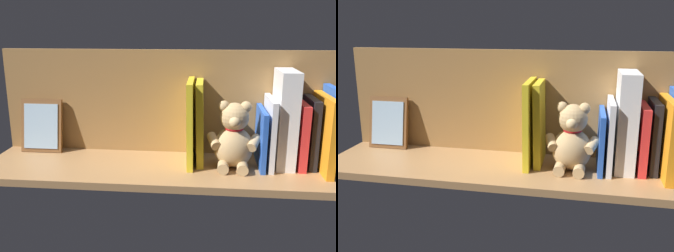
{
  "view_description": "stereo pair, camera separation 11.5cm",
  "coord_description": "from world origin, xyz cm",
  "views": [
    {
      "loc": [
        -11.27,
        110.9,
        42.2
      ],
      "look_at": [
        0.0,
        0.0,
        12.4
      ],
      "focal_mm": 41.36,
      "sensor_mm": 36.0,
      "label": 1
    },
    {
      "loc": [
        -22.66,
        109.14,
        42.2
      ],
      "look_at": [
        0.0,
        0.0,
        12.4
      ],
      "focal_mm": 41.36,
      "sensor_mm": 36.0,
      "label": 2
    }
  ],
  "objects": [
    {
      "name": "book_3",
      "position": [
        -39.41,
        -4.55,
        9.78
      ],
      "size": [
        2.26,
        15.58,
        19.56
      ],
      "primitive_type": "cube",
      "color": "red",
      "rests_on": "ground_plane"
    },
    {
      "name": "shelf_back_panel",
      "position": [
        0.0,
        -13.49,
        16.99
      ],
      "size": [
        112.86,
        1.5,
        33.98
      ],
      "primitive_type": "cube",
      "color": "#9D703E",
      "rests_on": "ground_plane"
    },
    {
      "name": "picture_frame_leaning",
      "position": [
        43.68,
        -9.63,
        8.74
      ],
      "size": [
        13.8,
        4.77,
        17.71
      ],
      "color": "brown",
      "rests_on": "ground_plane"
    },
    {
      "name": "book_4",
      "position": [
        -30.28,
        -3.62,
        10.4
      ],
      "size": [
        1.57,
        17.44,
        20.81
      ],
      "primitive_type": "cube",
      "color": "silver",
      "rests_on": "ground_plane"
    },
    {
      "name": "book_5",
      "position": [
        -27.91,
        -3.42,
        8.75
      ],
      "size": [
        1.44,
        17.83,
        17.5
      ],
      "primitive_type": "cube",
      "color": "blue",
      "rests_on": "ground_plane"
    },
    {
      "name": "dictionary_thick_white",
      "position": [
        -34.67,
        -4.51,
        14.45
      ],
      "size": [
        5.49,
        15.47,
        28.9
      ],
      "primitive_type": "cube",
      "color": "white",
      "rests_on": "ground_plane"
    },
    {
      "name": "ground_plane",
      "position": [
        0.0,
        0.0,
        -1.1
      ],
      "size": [
        112.86,
        31.48,
        2.2
      ],
      "primitive_type": "cube",
      "color": "#A87A4C"
    },
    {
      "name": "book_7",
      "position": [
        -6.68,
        -3.36,
        12.86
      ],
      "size": [
        2.24,
        17.96,
        25.75
      ],
      "primitive_type": "cube",
      "rotation": [
        0.0,
        0.02,
        0.0
      ],
      "color": "yellow",
      "rests_on": "ground_plane"
    },
    {
      "name": "book_6",
      "position": [
        -9.47,
        -4.7,
        12.64
      ],
      "size": [
        2.78,
        15.29,
        25.32
      ],
      "primitive_type": "cube",
      "rotation": [
        0.0,
        0.03,
        0.0
      ],
      "color": "yellow",
      "rests_on": "ground_plane"
    },
    {
      "name": "book_1",
      "position": [
        -45.64,
        -1.95,
        10.99
      ],
      "size": [
        2.21,
        20.77,
        21.99
      ],
      "primitive_type": "cube",
      "color": "orange",
      "rests_on": "ground_plane"
    },
    {
      "name": "teddy_bear",
      "position": [
        -19.59,
        -0.42,
        8.92
      ],
      "size": [
        16.44,
        13.26,
        20.28
      ],
      "rotation": [
        0.0,
        0.0,
        -0.05
      ],
      "color": "tan",
      "rests_on": "ground_plane"
    },
    {
      "name": "book_2",
      "position": [
        -42.54,
        -5.12,
        10.39
      ],
      "size": [
        2.46,
        14.44,
        20.8
      ],
      "primitive_type": "cube",
      "rotation": [
        0.0,
        0.01,
        0.0
      ],
      "color": "black",
      "rests_on": "ground_plane"
    }
  ]
}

